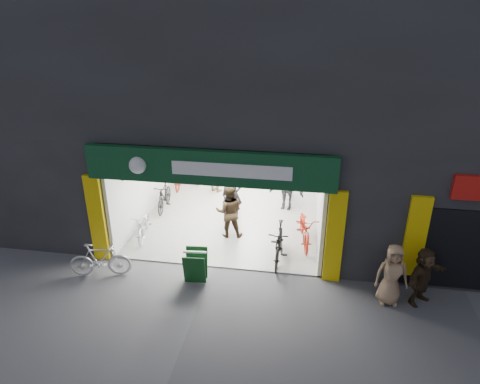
% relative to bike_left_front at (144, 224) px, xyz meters
% --- Properties ---
extents(ground, '(60.00, 60.00, 0.00)m').
position_rel_bike_left_front_xyz_m(ground, '(2.50, -1.35, -0.44)').
color(ground, '#56565B').
rests_on(ground, ground).
extents(building, '(17.00, 10.27, 8.00)m').
position_rel_bike_left_front_xyz_m(building, '(3.41, 3.64, 3.87)').
color(building, '#232326').
rests_on(building, ground).
extents(bike_left_front, '(0.90, 1.76, 0.88)m').
position_rel_bike_left_front_xyz_m(bike_left_front, '(0.00, 0.00, 0.00)').
color(bike_left_front, '#B9B8BE').
rests_on(bike_left_front, ground).
extents(bike_left_midfront, '(0.59, 1.72, 1.02)m').
position_rel_bike_left_front_xyz_m(bike_left_midfront, '(0.00, 2.00, 0.07)').
color(bike_left_midfront, black).
rests_on(bike_left_midfront, ground).
extents(bike_left_midback, '(0.80, 1.93, 0.99)m').
position_rel_bike_left_front_xyz_m(bike_left_midback, '(0.00, 4.12, 0.06)').
color(bike_left_midback, maroon).
rests_on(bike_left_midback, ground).
extents(bike_left_back, '(0.58, 1.78, 1.06)m').
position_rel_bike_left_front_xyz_m(bike_left_back, '(0.70, 4.80, 0.09)').
color(bike_left_back, '#B9B9BE').
rests_on(bike_left_back, ground).
extents(bike_right_front, '(0.57, 1.91, 1.14)m').
position_rel_bike_left_front_xyz_m(bike_right_front, '(4.30, -0.72, 0.13)').
color(bike_right_front, black).
rests_on(bike_right_front, ground).
extents(bike_right_mid, '(0.92, 2.03, 1.03)m').
position_rel_bike_left_front_xyz_m(bike_right_mid, '(5.00, 0.42, 0.07)').
color(bike_right_mid, '#9B1C0E').
rests_on(bike_right_mid, ground).
extents(bike_right_back, '(0.67, 1.78, 1.04)m').
position_rel_bike_left_front_xyz_m(bike_right_back, '(4.30, 3.35, 0.08)').
color(bike_right_back, silver).
rests_on(bike_right_back, ground).
extents(parked_bike, '(1.71, 0.80, 0.99)m').
position_rel_bike_left_front_xyz_m(parked_bike, '(-0.39, -2.21, 0.05)').
color(parked_bike, silver).
rests_on(parked_bike, ground).
extents(customer_a, '(0.77, 0.60, 1.88)m').
position_rel_bike_left_front_xyz_m(customer_a, '(2.54, 1.61, 0.50)').
color(customer_a, black).
rests_on(customer_a, ground).
extents(customer_b, '(0.95, 0.79, 1.75)m').
position_rel_bike_left_front_xyz_m(customer_b, '(2.64, 0.45, 0.43)').
color(customer_b, '#372819').
rests_on(customer_b, ground).
extents(customer_c, '(1.35, 0.96, 1.91)m').
position_rel_bike_left_front_xyz_m(customer_c, '(4.30, 2.62, 0.51)').
color(customer_c, black).
rests_on(customer_c, ground).
extents(customer_d, '(1.07, 0.78, 1.69)m').
position_rel_bike_left_front_xyz_m(customer_d, '(1.51, 3.73, 0.40)').
color(customer_d, '#8E7D52').
rests_on(customer_d, ground).
extents(pedestrian_near, '(0.81, 0.56, 1.61)m').
position_rel_bike_left_front_xyz_m(pedestrian_near, '(7.12, -2.12, 0.36)').
color(pedestrian_near, '#9B7B5A').
rests_on(pedestrian_near, ground).
extents(pedestrian_far, '(1.31, 1.30, 1.51)m').
position_rel_bike_left_front_xyz_m(pedestrian_far, '(7.87, -1.99, 0.32)').
color(pedestrian_far, '#372719').
rests_on(pedestrian_far, ground).
extents(sandwich_board, '(0.62, 0.64, 0.90)m').
position_rel_bike_left_front_xyz_m(sandwich_board, '(2.21, -2.05, 0.05)').
color(sandwich_board, '#0F3E17').
rests_on(sandwich_board, ground).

